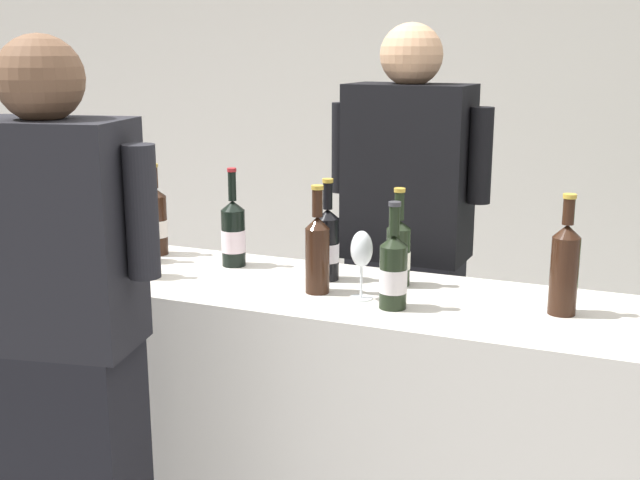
{
  "coord_description": "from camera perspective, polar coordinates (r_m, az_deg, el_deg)",
  "views": [
    {
      "loc": [
        1.0,
        -2.19,
        1.66
      ],
      "look_at": [
        0.12,
        0.0,
        1.09
      ],
      "focal_mm": 44.86,
      "sensor_mm": 36.0,
      "label": 1
    }
  ],
  "objects": [
    {
      "name": "wine_bottle_5",
      "position": [
        2.47,
        5.6,
        -0.81
      ],
      "size": [
        0.08,
        0.08,
        0.31
      ],
      "color": "black",
      "rests_on": "counter"
    },
    {
      "name": "ice_bucket",
      "position": [
        2.92,
        -18.87,
        0.54
      ],
      "size": [
        0.21,
        0.21,
        0.19
      ],
      "color": "silver",
      "rests_on": "counter"
    },
    {
      "name": "wine_bottle_3",
      "position": [
        2.62,
        -12.8,
        -0.32
      ],
      "size": [
        0.08,
        0.08,
        0.3
      ],
      "color": "black",
      "rests_on": "counter"
    },
    {
      "name": "wine_bottle_7",
      "position": [
        2.89,
        -11.62,
        1.34
      ],
      "size": [
        0.08,
        0.08,
        0.33
      ],
      "color": "black",
      "rests_on": "counter"
    },
    {
      "name": "wine_bottle_1",
      "position": [
        2.26,
        5.25,
        -2.22
      ],
      "size": [
        0.08,
        0.08,
        0.31
      ],
      "color": "black",
      "rests_on": "counter"
    },
    {
      "name": "wine_bottle_4",
      "position": [
        2.81,
        -13.04,
        0.75
      ],
      "size": [
        0.08,
        0.08,
        0.33
      ],
      "color": "black",
      "rests_on": "counter"
    },
    {
      "name": "person_guest",
      "position": [
        2.21,
        -17.79,
        -9.02
      ],
      "size": [
        0.55,
        0.31,
        1.69
      ],
      "color": "black",
      "rests_on": "ground_plane"
    },
    {
      "name": "wall_back",
      "position": [
        4.9,
        10.41,
        10.4
      ],
      "size": [
        8.0,
        0.1,
        2.8
      ],
      "primitive_type": "cube",
      "color": "beige",
      "rests_on": "ground_plane"
    },
    {
      "name": "wine_bottle_6",
      "position": [
        2.38,
        -0.19,
        -0.78
      ],
      "size": [
        0.07,
        0.07,
        0.33
      ],
      "color": "black",
      "rests_on": "counter"
    },
    {
      "name": "person_server",
      "position": [
        2.95,
        6.14,
        -2.3
      ],
      "size": [
        0.59,
        0.26,
        1.74
      ],
      "color": "black",
      "rests_on": "ground_plane"
    },
    {
      "name": "wine_bottle_0",
      "position": [
        2.52,
        0.55,
        -0.24
      ],
      "size": [
        0.07,
        0.07,
        0.32
      ],
      "color": "black",
      "rests_on": "counter"
    },
    {
      "name": "wine_bottle_2",
      "position": [
        2.7,
        -6.2,
        0.49
      ],
      "size": [
        0.08,
        0.08,
        0.33
      ],
      "color": "black",
      "rests_on": "counter"
    },
    {
      "name": "wine_bottle_8",
      "position": [
        2.29,
        17.05,
        -1.81
      ],
      "size": [
        0.08,
        0.08,
        0.34
      ],
      "color": "black",
      "rests_on": "counter"
    },
    {
      "name": "counter",
      "position": [
        2.68,
        -2.33,
        -12.7
      ],
      "size": [
        2.15,
        0.56,
        0.94
      ],
      "primitive_type": "cube",
      "color": "beige",
      "rests_on": "ground_plane"
    },
    {
      "name": "wine_glass",
      "position": [
        2.32,
        2.99,
        -0.86
      ],
      "size": [
        0.07,
        0.07,
        0.2
      ],
      "color": "silver",
      "rests_on": "counter"
    }
  ]
}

